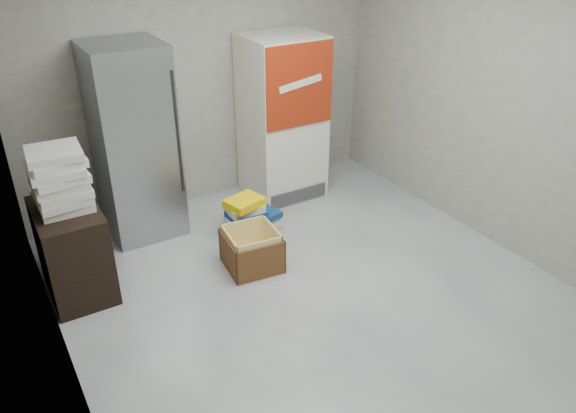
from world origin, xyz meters
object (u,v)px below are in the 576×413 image
Objects in this scene: coke_cooler at (282,118)px; cardboard_box at (252,252)px; steel_fridge at (135,143)px; wood_shelf at (73,250)px; phonebook_stack_main at (245,217)px.

cardboard_box is (-1.03, -1.19, -0.75)m from coke_cooler.
steel_fridge is at bearing 179.82° from coke_cooler.
coke_cooler is at bearing -0.18° from steel_fridge.
cardboard_box is (0.62, -1.19, -0.79)m from steel_fridge.
steel_fridge is 1.56m from cardboard_box.
coke_cooler is 2.63m from wood_shelf.
wood_shelf is 1.85× the size of phonebook_stack_main.
steel_fridge reaches higher than coke_cooler.
steel_fridge is 1.23m from wood_shelf.
coke_cooler is 1.74m from cardboard_box.
wood_shelf is 1.53× the size of cardboard_box.
phonebook_stack_main is at bearing -140.90° from coke_cooler.
coke_cooler is 3.45× the size of cardboard_box.
wood_shelf is at bearing 174.60° from phonebook_stack_main.
phonebook_stack_main is (-0.83, -0.68, -0.69)m from coke_cooler.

